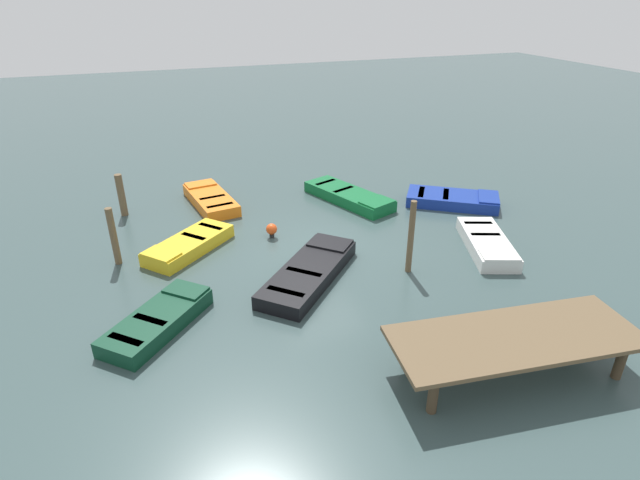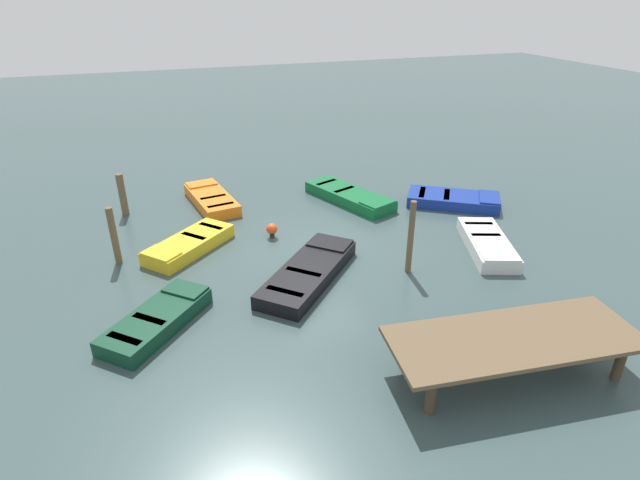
{
  "view_description": "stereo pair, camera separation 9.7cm",
  "coord_description": "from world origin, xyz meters",
  "px_view_note": "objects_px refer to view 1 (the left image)",
  "views": [
    {
      "loc": [
        4.76,
        13.11,
        7.35
      ],
      "look_at": [
        0.0,
        0.0,
        0.35
      ],
      "focal_mm": 28.66,
      "sensor_mm": 36.0,
      "label": 1
    },
    {
      "loc": [
        4.67,
        13.14,
        7.35
      ],
      "look_at": [
        0.0,
        0.0,
        0.35
      ],
      "focal_mm": 28.66,
      "sensor_mm": 36.0,
      "label": 2
    }
  ],
  "objects_px": {
    "rowboat_dark_green": "(158,320)",
    "mooring_piling_mid_right": "(121,195)",
    "dock_segment": "(516,340)",
    "mooring_piling_near_right": "(411,237)",
    "rowboat_yellow": "(189,245)",
    "rowboat_white": "(487,243)",
    "rowboat_green": "(349,196)",
    "marker_buoy": "(272,229)",
    "mooring_piling_far_right": "(114,236)",
    "rowboat_black": "(309,272)",
    "rowboat_blue": "(453,199)",
    "rowboat_orange": "(211,199)"
  },
  "relations": [
    {
      "from": "dock_segment",
      "to": "rowboat_white",
      "type": "height_order",
      "value": "dock_segment"
    },
    {
      "from": "mooring_piling_near_right",
      "to": "marker_buoy",
      "type": "bearing_deg",
      "value": -47.9
    },
    {
      "from": "mooring_piling_mid_right",
      "to": "mooring_piling_far_right",
      "type": "xyz_separation_m",
      "value": [
        0.24,
        3.66,
        0.12
      ]
    },
    {
      "from": "dock_segment",
      "to": "mooring_piling_mid_right",
      "type": "height_order",
      "value": "mooring_piling_mid_right"
    },
    {
      "from": "dock_segment",
      "to": "mooring_piling_near_right",
      "type": "bearing_deg",
      "value": -83.89
    },
    {
      "from": "rowboat_yellow",
      "to": "mooring_piling_far_right",
      "type": "bearing_deg",
      "value": -39.02
    },
    {
      "from": "rowboat_black",
      "to": "mooring_piling_near_right",
      "type": "height_order",
      "value": "mooring_piling_near_right"
    },
    {
      "from": "rowboat_yellow",
      "to": "rowboat_orange",
      "type": "relative_size",
      "value": 0.91
    },
    {
      "from": "rowboat_green",
      "to": "marker_buoy",
      "type": "height_order",
      "value": "marker_buoy"
    },
    {
      "from": "rowboat_black",
      "to": "mooring_piling_mid_right",
      "type": "bearing_deg",
      "value": 80.35
    },
    {
      "from": "mooring_piling_near_right",
      "to": "rowboat_black",
      "type": "bearing_deg",
      "value": -11.36
    },
    {
      "from": "rowboat_blue",
      "to": "mooring_piling_mid_right",
      "type": "xyz_separation_m",
      "value": [
        11.5,
        -3.16,
        0.54
      ]
    },
    {
      "from": "rowboat_white",
      "to": "rowboat_dark_green",
      "type": "relative_size",
      "value": 1.14
    },
    {
      "from": "mooring_piling_far_right",
      "to": "rowboat_blue",
      "type": "bearing_deg",
      "value": -177.58
    },
    {
      "from": "rowboat_dark_green",
      "to": "mooring_piling_mid_right",
      "type": "height_order",
      "value": "mooring_piling_mid_right"
    },
    {
      "from": "rowboat_yellow",
      "to": "rowboat_white",
      "type": "relative_size",
      "value": 0.91
    },
    {
      "from": "rowboat_black",
      "to": "rowboat_orange",
      "type": "height_order",
      "value": "same"
    },
    {
      "from": "rowboat_yellow",
      "to": "mooring_piling_far_right",
      "type": "distance_m",
      "value": 2.16
    },
    {
      "from": "rowboat_dark_green",
      "to": "mooring_piling_mid_right",
      "type": "relative_size",
      "value": 1.92
    },
    {
      "from": "rowboat_blue",
      "to": "marker_buoy",
      "type": "distance_m",
      "value": 7.06
    },
    {
      "from": "rowboat_black",
      "to": "rowboat_yellow",
      "type": "bearing_deg",
      "value": 89.86
    },
    {
      "from": "rowboat_black",
      "to": "rowboat_dark_green",
      "type": "height_order",
      "value": "same"
    },
    {
      "from": "rowboat_dark_green",
      "to": "rowboat_blue",
      "type": "relative_size",
      "value": 0.82
    },
    {
      "from": "rowboat_orange",
      "to": "mooring_piling_near_right",
      "type": "relative_size",
      "value": 1.52
    },
    {
      "from": "rowboat_blue",
      "to": "rowboat_green",
      "type": "bearing_deg",
      "value": -170.55
    },
    {
      "from": "rowboat_yellow",
      "to": "rowboat_dark_green",
      "type": "distance_m",
      "value": 3.94
    },
    {
      "from": "dock_segment",
      "to": "rowboat_yellow",
      "type": "distance_m",
      "value": 9.75
    },
    {
      "from": "rowboat_black",
      "to": "marker_buoy",
      "type": "xyz_separation_m",
      "value": [
        0.3,
        -2.86,
        0.07
      ]
    },
    {
      "from": "rowboat_dark_green",
      "to": "mooring_piling_far_right",
      "type": "bearing_deg",
      "value": 56.89
    },
    {
      "from": "rowboat_yellow",
      "to": "rowboat_dark_green",
      "type": "height_order",
      "value": "same"
    },
    {
      "from": "mooring_piling_far_right",
      "to": "rowboat_dark_green",
      "type": "bearing_deg",
      "value": 103.4
    },
    {
      "from": "rowboat_yellow",
      "to": "rowboat_white",
      "type": "xyz_separation_m",
      "value": [
        -8.66,
        3.04,
        -0.0
      ]
    },
    {
      "from": "rowboat_dark_green",
      "to": "marker_buoy",
      "type": "xyz_separation_m",
      "value": [
        -3.81,
        -3.79,
        0.07
      ]
    },
    {
      "from": "rowboat_orange",
      "to": "rowboat_green",
      "type": "relative_size",
      "value": 0.83
    },
    {
      "from": "rowboat_white",
      "to": "rowboat_blue",
      "type": "distance_m",
      "value": 3.6
    },
    {
      "from": "rowboat_white",
      "to": "mooring_piling_far_right",
      "type": "xyz_separation_m",
      "value": [
        10.71,
        -2.96,
        0.66
      ]
    },
    {
      "from": "rowboat_green",
      "to": "mooring_piling_mid_right",
      "type": "relative_size",
      "value": 2.62
    },
    {
      "from": "rowboat_yellow",
      "to": "rowboat_black",
      "type": "distance_m",
      "value": 4.08
    },
    {
      "from": "rowboat_orange",
      "to": "mooring_piling_far_right",
      "type": "xyz_separation_m",
      "value": [
        3.27,
        3.56,
        0.66
      ]
    },
    {
      "from": "rowboat_white",
      "to": "mooring_piling_near_right",
      "type": "xyz_separation_m",
      "value": [
        2.92,
        0.35,
        0.86
      ]
    },
    {
      "from": "rowboat_black",
      "to": "mooring_piling_near_right",
      "type": "bearing_deg",
      "value": -57.56
    },
    {
      "from": "rowboat_black",
      "to": "mooring_piling_far_right",
      "type": "bearing_deg",
      "value": 104.95
    },
    {
      "from": "mooring_piling_mid_right",
      "to": "marker_buoy",
      "type": "height_order",
      "value": "mooring_piling_mid_right"
    },
    {
      "from": "rowboat_yellow",
      "to": "rowboat_orange",
      "type": "xyz_separation_m",
      "value": [
        -1.22,
        -3.48,
        -0.0
      ]
    },
    {
      "from": "rowboat_blue",
      "to": "rowboat_black",
      "type": "bearing_deg",
      "value": -120.24
    },
    {
      "from": "rowboat_black",
      "to": "rowboat_dark_green",
      "type": "xyz_separation_m",
      "value": [
        4.11,
        0.93,
        0.0
      ]
    },
    {
      "from": "marker_buoy",
      "to": "rowboat_orange",
      "type": "bearing_deg",
      "value": -67.66
    },
    {
      "from": "rowboat_green",
      "to": "mooring_piling_mid_right",
      "type": "bearing_deg",
      "value": -121.84
    },
    {
      "from": "rowboat_green",
      "to": "rowboat_yellow",
      "type": "bearing_deg",
      "value": -92.74
    },
    {
      "from": "rowboat_black",
      "to": "mooring_piling_mid_right",
      "type": "relative_size",
      "value": 2.47
    }
  ]
}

